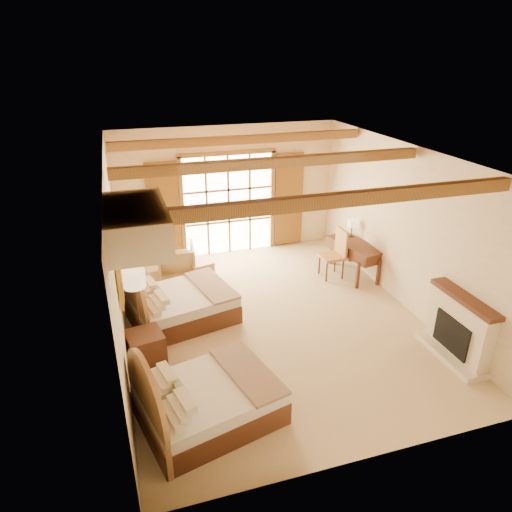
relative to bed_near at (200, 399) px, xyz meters
name	(u,v)px	position (x,y,z in m)	size (l,w,h in m)	color
floor	(272,319)	(1.83, 2.21, -0.37)	(7.00, 7.00, 0.00)	#CEB588
wall_back	(228,191)	(1.83, 5.71, 1.23)	(5.50, 5.50, 0.00)	beige
wall_left	(116,263)	(-0.92, 2.21, 1.23)	(7.00, 7.00, 0.00)	beige
wall_right	(406,228)	(4.58, 2.21, 1.23)	(7.00, 7.00, 0.00)	beige
ceiling	(275,155)	(1.83, 2.21, 2.83)	(7.00, 7.00, 0.00)	#A76B37
ceiling_beams	(275,162)	(1.83, 2.21, 2.71)	(5.39, 4.60, 0.18)	olive
french_doors	(229,205)	(1.83, 5.65, 0.88)	(3.95, 0.08, 2.60)	white
fireplace	(458,330)	(4.43, 0.21, 0.14)	(0.46, 1.40, 1.16)	beige
painting	(119,274)	(-0.87, 1.46, 1.38)	(0.06, 0.95, 0.75)	gold
canopy_valance	(137,224)	(-0.57, 0.21, 2.58)	(0.70, 1.40, 0.45)	beige
bed_near	(200,399)	(0.00, 0.00, 0.00)	(2.16, 1.80, 1.22)	#4F2915
bed_far	(175,303)	(0.02, 2.73, 0.01)	(2.19, 1.81, 1.24)	#4F2915
nightstand	(146,351)	(-0.62, 1.40, -0.04)	(0.56, 0.56, 0.67)	#4F2915
floor_lamp	(135,284)	(-0.67, 1.72, 1.04)	(0.35, 0.35, 1.66)	#342618
armchair	(176,260)	(0.32, 4.64, 0.02)	(0.82, 0.85, 0.77)	#AA884E
ottoman	(200,269)	(0.82, 4.45, -0.18)	(0.52, 0.52, 0.38)	#A16C46
desk	(354,258)	(4.28, 3.54, 0.04)	(0.90, 1.52, 0.77)	#4F2915
desk_chair	(332,262)	(3.74, 3.57, -0.01)	(0.52, 0.52, 1.14)	#B38741
desk_lamp	(352,224)	(4.38, 3.96, 0.72)	(0.21, 0.21, 0.42)	#342618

